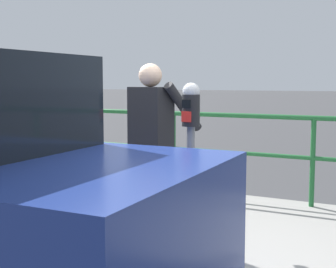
# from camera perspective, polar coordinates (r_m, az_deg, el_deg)

# --- Properties ---
(sidewalk_curb) EXTENTS (36.00, 2.57, 0.14)m
(sidewalk_curb) POSITION_cam_1_polar(r_m,az_deg,el_deg) (5.32, 4.35, -10.78)
(sidewalk_curb) COLOR gray
(sidewalk_curb) RESTS_ON ground
(parking_meter) EXTENTS (0.15, 0.16, 1.48)m
(parking_meter) POSITION_cam_1_polar(r_m,az_deg,el_deg) (4.13, 2.73, -0.08)
(parking_meter) COLOR slate
(parking_meter) RESTS_ON sidewalk_curb
(pedestrian_at_meter) EXTENTS (0.71, 0.50, 1.66)m
(pedestrian_at_meter) POSITION_cam_1_polar(r_m,az_deg,el_deg) (4.60, -2.01, -0.54)
(pedestrian_at_meter) COLOR slate
(pedestrian_at_meter) RESTS_ON sidewalk_curb
(background_railing) EXTENTS (24.06, 0.06, 1.09)m
(background_railing) POSITION_cam_1_polar(r_m,az_deg,el_deg) (6.15, 8.37, -0.49)
(background_railing) COLOR #1E602D
(background_railing) RESTS_ON sidewalk_curb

